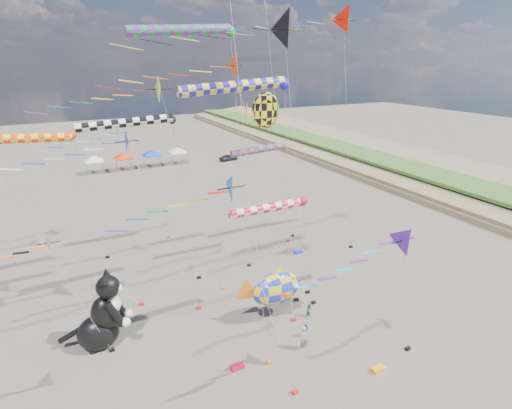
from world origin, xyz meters
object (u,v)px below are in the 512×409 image
object	(u,v)px
child_green	(310,310)
parked_car	(228,158)
cat_inflatable	(100,309)
person_adult	(304,338)
fish_inflatable	(276,289)
child_blue	(305,330)

from	to	relation	value
child_green	parked_car	world-z (taller)	parked_car
cat_inflatable	person_adult	xyz separation A→B (m)	(12.30, -6.94, -1.99)
parked_car	cat_inflatable	bearing A→B (deg)	143.82
fish_inflatable	child_green	xyz separation A→B (m)	(2.42, -1.13, -2.03)
cat_inflatable	person_adult	size ratio (longest dim) A/B	3.16
child_blue	child_green	bearing A→B (deg)	31.13
fish_inflatable	person_adult	world-z (taller)	fish_inflatable
cat_inflatable	child_blue	size ratio (longest dim) A/B	5.26
cat_inflatable	child_blue	xyz separation A→B (m)	(13.13, -5.93, -2.36)
fish_inflatable	parked_car	size ratio (longest dim) A/B	1.48
child_green	parked_car	distance (m)	52.24
cat_inflatable	child_blue	world-z (taller)	cat_inflatable
child_blue	parked_car	world-z (taller)	parked_car
child_blue	person_adult	bearing A→B (deg)	-146.67
child_green	child_blue	bearing A→B (deg)	-140.19
cat_inflatable	child_blue	bearing A→B (deg)	-6.51
fish_inflatable	person_adult	bearing A→B (deg)	-90.57
person_adult	cat_inflatable	bearing A→B (deg)	133.19
parked_car	child_blue	bearing A→B (deg)	158.97
child_green	cat_inflatable	bearing A→B (deg)	155.65
parked_car	fish_inflatable	bearing A→B (deg)	157.14
fish_inflatable	child_blue	world-z (taller)	fish_inflatable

